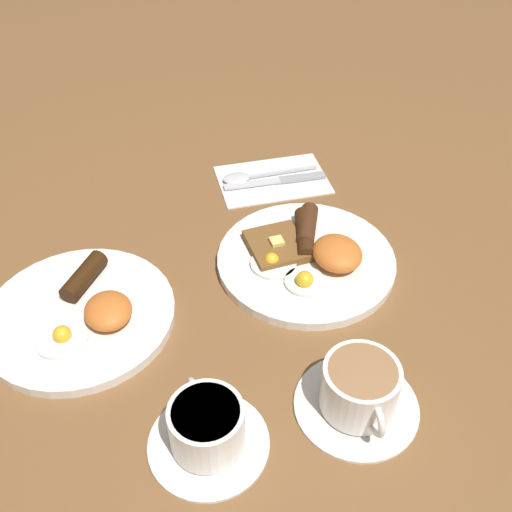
# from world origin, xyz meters

# --- Properties ---
(ground_plane) EXTENTS (3.00, 3.00, 0.00)m
(ground_plane) POSITION_xyz_m (0.00, 0.00, 0.00)
(ground_plane) COLOR brown
(breakfast_plate_near) EXTENTS (0.28, 0.28, 0.05)m
(breakfast_plate_near) POSITION_xyz_m (0.00, -0.00, 0.01)
(breakfast_plate_near) COLOR white
(breakfast_plate_near) RESTS_ON ground_plane
(breakfast_plate_far) EXTENTS (0.27, 0.27, 0.05)m
(breakfast_plate_far) POSITION_xyz_m (-0.00, 0.34, 0.01)
(breakfast_plate_far) COLOR white
(breakfast_plate_far) RESTS_ON ground_plane
(teacup_near) EXTENTS (0.15, 0.15, 0.07)m
(teacup_near) POSITION_xyz_m (-0.26, 0.04, 0.03)
(teacup_near) COLOR white
(teacup_near) RESTS_ON ground_plane
(teacup_far) EXTENTS (0.14, 0.14, 0.07)m
(teacup_far) POSITION_xyz_m (-0.25, 0.23, 0.03)
(teacup_far) COLOR white
(teacup_far) RESTS_ON ground_plane
(napkin) EXTENTS (0.15, 0.21, 0.01)m
(napkin) POSITION_xyz_m (0.23, -0.03, 0.00)
(napkin) COLOR white
(napkin) RESTS_ON ground_plane
(knife) EXTENTS (0.04, 0.19, 0.01)m
(knife) POSITION_xyz_m (0.22, -0.04, 0.01)
(knife) COLOR silver
(knife) RESTS_ON napkin
(spoon) EXTENTS (0.04, 0.18, 0.01)m
(spoon) POSITION_xyz_m (0.24, 0.02, 0.01)
(spoon) COLOR silver
(spoon) RESTS_ON napkin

